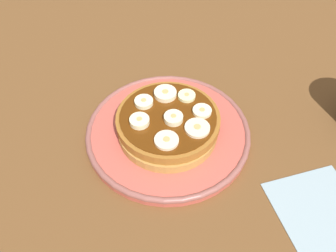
# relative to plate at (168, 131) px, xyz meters

# --- Properties ---
(ground_plane) EXTENTS (1.40, 1.40, 0.03)m
(ground_plane) POSITION_rel_plate_xyz_m (0.00, 0.00, -0.02)
(ground_plane) COLOR brown
(plate) EXTENTS (0.25, 0.25, 0.02)m
(plate) POSITION_rel_plate_xyz_m (0.00, 0.00, 0.00)
(plate) COLOR #CC594C
(plate) RESTS_ON ground_plane
(pancake_stack) EXTENTS (0.16, 0.15, 0.03)m
(pancake_stack) POSITION_rel_plate_xyz_m (0.00, -0.00, 0.02)
(pancake_stack) COLOR #BB8842
(pancake_stack) RESTS_ON plate
(banana_slice_0) EXTENTS (0.03, 0.03, 0.01)m
(banana_slice_0) POSITION_rel_plate_xyz_m (0.01, 0.01, 0.04)
(banana_slice_0) COLOR #F8EDC2
(banana_slice_0) RESTS_ON pancake_stack
(banana_slice_1) EXTENTS (0.03, 0.03, 0.01)m
(banana_slice_1) POSITION_rel_plate_xyz_m (-0.02, -0.04, 0.04)
(banana_slice_1) COLOR #F6F0C5
(banana_slice_1) RESTS_ON pancake_stack
(banana_slice_2) EXTENTS (0.03, 0.03, 0.01)m
(banana_slice_2) POSITION_rel_plate_xyz_m (0.02, -0.04, 0.04)
(banana_slice_2) COLOR #FDF3C2
(banana_slice_2) RESTS_ON pancake_stack
(banana_slice_3) EXTENTS (0.03, 0.03, 0.01)m
(banana_slice_3) POSITION_rel_plate_xyz_m (-0.04, 0.03, 0.04)
(banana_slice_3) COLOR #F1F4B3
(banana_slice_3) RESTS_ON pancake_stack
(banana_slice_4) EXTENTS (0.03, 0.03, 0.01)m
(banana_slice_4) POSITION_rel_plate_xyz_m (-0.04, -0.01, 0.04)
(banana_slice_4) COLOR #FDECC1
(banana_slice_4) RESTS_ON pancake_stack
(banana_slice_5) EXTENTS (0.03, 0.03, 0.01)m
(banana_slice_5) POSITION_rel_plate_xyz_m (0.05, -0.00, 0.04)
(banana_slice_5) COLOR #FCE2BF
(banana_slice_5) RESTS_ON pancake_stack
(banana_slice_6) EXTENTS (0.04, 0.04, 0.01)m
(banana_slice_6) POSITION_rel_plate_xyz_m (0.02, 0.04, 0.04)
(banana_slice_6) COLOR #FAE2BD
(banana_slice_6) RESTS_ON pancake_stack
(banana_slice_7) EXTENTS (0.03, 0.03, 0.01)m
(banana_slice_7) POSITION_rel_plate_xyz_m (-0.01, 0.05, 0.04)
(banana_slice_7) COLOR #FEF0C4
(banana_slice_7) RESTS_ON pancake_stack
(napkin) EXTENTS (0.14, 0.14, 0.00)m
(napkin) POSITION_rel_plate_xyz_m (0.12, 0.20, -0.01)
(napkin) COLOR #99B2BF
(napkin) RESTS_ON ground_plane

